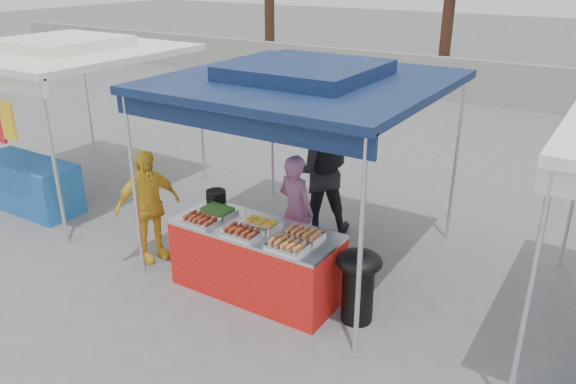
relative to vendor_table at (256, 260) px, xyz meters
The scene contains 20 objects.
ground_plane 0.44m from the vendor_table, 90.00° to the left, with size 80.00×80.00×0.00m, color slate.
back_wall 11.10m from the vendor_table, 90.00° to the left, with size 40.00×0.25×1.20m, color gray.
main_canopy 2.22m from the vendor_table, 90.00° to the left, with size 3.20×3.20×2.57m.
neighbor_stall_left 4.70m from the vendor_table, behind, with size 3.20×3.20×2.57m.
vendor_table is the anchor object (origin of this frame).
food_tray_fl 0.81m from the vendor_table, 158.98° to the right, with size 0.42×0.30×0.07m.
food_tray_fm 0.51m from the vendor_table, 96.24° to the right, with size 0.42×0.30×0.07m.
food_tray_fr 0.77m from the vendor_table, 21.43° to the right, with size 0.42×0.30×0.07m.
food_tray_bl 0.77m from the vendor_table, behind, with size 0.42×0.30×0.07m.
food_tray_bm 0.47m from the vendor_table, 79.60° to the left, with size 0.42×0.30×0.07m.
food_tray_br 0.75m from the vendor_table, ahead, with size 0.42×0.30×0.07m.
cooking_pot 1.06m from the vendor_table, 157.82° to the left, with size 0.25×0.25×0.15m, color black.
skewer_cup 0.50m from the vendor_table, 111.13° to the right, with size 0.09×0.09×0.11m, color silver.
wok_burner 1.27m from the vendor_table, ahead, with size 0.50×0.50×0.85m.
crate_left 0.84m from the vendor_table, 127.64° to the left, with size 0.52×0.37×0.31m, color #1642B9.
crate_right 0.79m from the vendor_table, 68.21° to the left, with size 0.47×0.33×0.28m, color #1642B9.
crate_stacked 0.73m from the vendor_table, 68.21° to the left, with size 0.44×0.31×0.26m, color #1642B9.
vendor_woman 0.90m from the vendor_table, 88.12° to the left, with size 0.55×0.36×1.50m, color #9D6492.
helper_man 1.96m from the vendor_table, 95.95° to the left, with size 0.89×0.70×1.84m, color #222228.
customer_person 1.69m from the vendor_table, behind, with size 0.89×0.37×1.52m, color yellow.
Camera 1 is at (3.41, -4.81, 3.69)m, focal length 35.00 mm.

